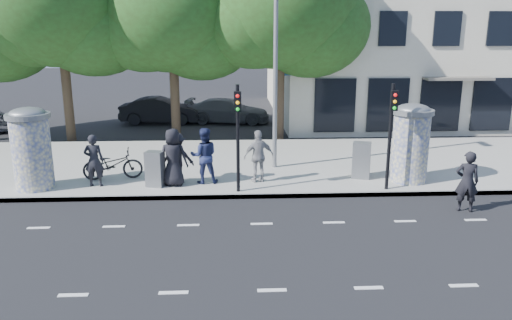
{
  "coord_description": "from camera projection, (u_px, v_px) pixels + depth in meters",
  "views": [
    {
      "loc": [
        -0.77,
        -11.34,
        5.16
      ],
      "look_at": [
        -0.05,
        3.5,
        1.26
      ],
      "focal_mm": 35.0,
      "sensor_mm": 36.0,
      "label": 1
    }
  ],
  "objects": [
    {
      "name": "man_road",
      "position": [
        467.0,
        181.0,
        14.42
      ],
      "size": [
        0.75,
        0.59,
        1.81
      ],
      "primitive_type": "imported",
      "rotation": [
        0.0,
        0.0,
        2.88
      ],
      "color": "black",
      "rests_on": "ground"
    },
    {
      "name": "sidewalk",
      "position": [
        252.0,
        164.0,
        19.53
      ],
      "size": [
        40.0,
        8.0,
        0.15
      ],
      "primitive_type": "cube",
      "color": "gray",
      "rests_on": "ground"
    },
    {
      "name": "ped_c",
      "position": [
        204.0,
        156.0,
        16.61
      ],
      "size": [
        0.97,
        0.79,
        1.88
      ],
      "primitive_type": "imported",
      "rotation": [
        0.0,
        0.0,
        3.23
      ],
      "color": "#1E254C",
      "rests_on": "sidewalk"
    },
    {
      "name": "cabinet_left",
      "position": [
        155.0,
        169.0,
        16.32
      ],
      "size": [
        0.65,
        0.55,
        1.17
      ],
      "primitive_type": "cube",
      "rotation": [
        0.0,
        0.0,
        -0.28
      ],
      "color": "slate",
      "rests_on": "sidewalk"
    },
    {
      "name": "lane_dash_far",
      "position": [
        262.0,
        224.0,
        13.65
      ],
      "size": [
        32.0,
        0.12,
        0.01
      ],
      "primitive_type": "cube",
      "color": "silver",
      "rests_on": "ground"
    },
    {
      "name": "ped_d",
      "position": [
        177.0,
        158.0,
        16.75
      ],
      "size": [
        1.12,
        0.68,
        1.69
      ],
      "primitive_type": "imported",
      "rotation": [
        0.0,
        0.0,
        3.19
      ],
      "color": "black",
      "rests_on": "sidewalk"
    },
    {
      "name": "traffic_pole_near",
      "position": [
        238.0,
        128.0,
        15.37
      ],
      "size": [
        0.22,
        0.31,
        3.4
      ],
      "color": "black",
      "rests_on": "sidewalk"
    },
    {
      "name": "ped_a",
      "position": [
        173.0,
        157.0,
        16.32
      ],
      "size": [
        1.02,
        0.75,
        1.91
      ],
      "primitive_type": "imported",
      "rotation": [
        0.0,
        0.0,
        2.98
      ],
      "color": "black",
      "rests_on": "sidewalk"
    },
    {
      "name": "lane_dash_near",
      "position": [
        272.0,
        290.0,
        10.17
      ],
      "size": [
        32.0,
        0.12,
        0.01
      ],
      "primitive_type": "cube",
      "color": "silver",
      "rests_on": "ground"
    },
    {
      "name": "tree_near_left",
      "position": [
        171.0,
        9.0,
        22.87
      ],
      "size": [
        6.8,
        6.8,
        8.97
      ],
      "color": "#38281C",
      "rests_on": "ground"
    },
    {
      "name": "building",
      "position": [
        439.0,
        16.0,
        30.65
      ],
      "size": [
        20.3,
        15.85,
        12.0
      ],
      "color": "beige",
      "rests_on": "ground"
    },
    {
      "name": "car_right",
      "position": [
        228.0,
        111.0,
        28.4
      ],
      "size": [
        2.54,
        4.91,
        1.36
      ],
      "primitive_type": "imported",
      "rotation": [
        0.0,
        0.0,
        1.43
      ],
      "color": "#595A60",
      "rests_on": "ground"
    },
    {
      "name": "curb",
      "position": [
        258.0,
        196.0,
        15.71
      ],
      "size": [
        40.0,
        0.1,
        0.16
      ],
      "primitive_type": "cube",
      "color": "slate",
      "rests_on": "ground"
    },
    {
      "name": "bicycle",
      "position": [
        113.0,
        164.0,
        17.11
      ],
      "size": [
        0.99,
        2.08,
        1.05
      ],
      "primitive_type": "imported",
      "rotation": [
        0.0,
        0.0,
        1.72
      ],
      "color": "black",
      "rests_on": "sidewalk"
    },
    {
      "name": "car_mid",
      "position": [
        161.0,
        110.0,
        28.18
      ],
      "size": [
        1.73,
        4.52,
        1.47
      ],
      "primitive_type": "imported",
      "rotation": [
        0.0,
        0.0,
        1.53
      ],
      "color": "black",
      "rests_on": "ground"
    },
    {
      "name": "ad_column_right",
      "position": [
        411.0,
        141.0,
        16.69
      ],
      "size": [
        1.36,
        1.36,
        2.65
      ],
      "color": "beige",
      "rests_on": "sidewalk"
    },
    {
      "name": "ped_b",
      "position": [
        94.0,
        160.0,
        16.27
      ],
      "size": [
        0.64,
        0.42,
        1.74
      ],
      "primitive_type": "imported",
      "rotation": [
        0.0,
        0.0,
        3.15
      ],
      "color": "black",
      "rests_on": "sidewalk"
    },
    {
      "name": "cabinet_right",
      "position": [
        361.0,
        160.0,
        17.23
      ],
      "size": [
        0.71,
        0.6,
        1.27
      ],
      "primitive_type": "cube",
      "rotation": [
        0.0,
        0.0,
        -0.31
      ],
      "color": "slate",
      "rests_on": "sidewalk"
    },
    {
      "name": "traffic_pole_far",
      "position": [
        391.0,
        126.0,
        15.59
      ],
      "size": [
        0.22,
        0.31,
        3.4
      ],
      "color": "black",
      "rests_on": "sidewalk"
    },
    {
      "name": "street_lamp",
      "position": [
        276.0,
        40.0,
        17.53
      ],
      "size": [
        0.25,
        0.93,
        8.0
      ],
      "color": "slate",
      "rests_on": "sidewalk"
    },
    {
      "name": "tree_center",
      "position": [
        281.0,
        3.0,
        22.65
      ],
      "size": [
        7.0,
        7.0,
        9.3
      ],
      "color": "#38281C",
      "rests_on": "ground"
    },
    {
      "name": "ped_e",
      "position": [
        259.0,
        156.0,
        16.74
      ],
      "size": [
        1.16,
        0.83,
        1.78
      ],
      "primitive_type": "imported",
      "rotation": [
        0.0,
        0.0,
        3.39
      ],
      "color": "gray",
      "rests_on": "sidewalk"
    },
    {
      "name": "ground",
      "position": [
        265.0,
        245.0,
        12.3
      ],
      "size": [
        120.0,
        120.0,
        0.0
      ],
      "primitive_type": "plane",
      "color": "black",
      "rests_on": "ground"
    },
    {
      "name": "ad_column_left",
      "position": [
        31.0,
        147.0,
        15.92
      ],
      "size": [
        1.36,
        1.36,
        2.65
      ],
      "color": "beige",
      "rests_on": "sidewalk"
    }
  ]
}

